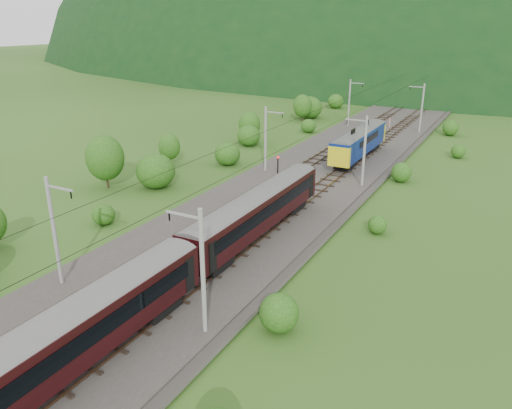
% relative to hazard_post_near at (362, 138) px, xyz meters
% --- Properties ---
extents(ground, '(600.00, 600.00, 0.00)m').
position_rel_hazard_post_near_xyz_m(ground, '(0.09, -52.29, -1.09)').
color(ground, '#2C4D18').
rests_on(ground, ground).
extents(railbed, '(14.00, 220.00, 0.30)m').
position_rel_hazard_post_near_xyz_m(railbed, '(0.09, -42.29, -0.94)').
color(railbed, '#38332D').
rests_on(railbed, ground).
extents(track_left, '(2.40, 220.00, 0.27)m').
position_rel_hazard_post_near_xyz_m(track_left, '(-2.31, -42.29, -0.72)').
color(track_left, brown).
rests_on(track_left, railbed).
extents(track_right, '(2.40, 220.00, 0.27)m').
position_rel_hazard_post_near_xyz_m(track_right, '(2.49, -42.29, -0.72)').
color(track_right, brown).
rests_on(track_right, railbed).
extents(catenary_left, '(2.54, 192.28, 8.00)m').
position_rel_hazard_post_near_xyz_m(catenary_left, '(-6.03, -20.29, 3.41)').
color(catenary_left, gray).
rests_on(catenary_left, railbed).
extents(catenary_right, '(2.54, 192.28, 8.00)m').
position_rel_hazard_post_near_xyz_m(catenary_right, '(6.21, -20.29, 3.41)').
color(catenary_right, gray).
rests_on(catenary_right, railbed).
extents(overhead_wires, '(4.83, 198.00, 0.03)m').
position_rel_hazard_post_near_xyz_m(overhead_wires, '(0.09, -42.29, 6.01)').
color(overhead_wires, black).
rests_on(overhead_wires, ground).
extents(mountain_main, '(504.00, 360.00, 244.00)m').
position_rel_hazard_post_near_xyz_m(mountain_main, '(0.09, 207.71, -1.09)').
color(mountain_main, black).
rests_on(mountain_main, ground).
extents(mountain_ridge, '(336.00, 280.00, 132.00)m').
position_rel_hazard_post_near_xyz_m(mountain_ridge, '(-119.91, 247.71, -1.09)').
color(mountain_ridge, black).
rests_on(mountain_ridge, ground).
extents(hazard_post_near, '(0.17, 0.17, 1.58)m').
position_rel_hazard_post_near_xyz_m(hazard_post_near, '(0.00, 0.00, 0.00)').
color(hazard_post_near, red).
rests_on(hazard_post_near, railbed).
extents(hazard_post_far, '(0.17, 0.17, 1.57)m').
position_rel_hazard_post_near_xyz_m(hazard_post_far, '(0.79, 13.77, -0.00)').
color(hazard_post_far, red).
rests_on(hazard_post_far, railbed).
extents(signal, '(0.27, 0.27, 2.46)m').
position_rel_hazard_post_near_xyz_m(signal, '(-3.77, -21.53, 0.66)').
color(signal, black).
rests_on(signal, railbed).
extents(vegetation_left, '(12.50, 144.76, 6.78)m').
position_rel_hazard_post_near_xyz_m(vegetation_left, '(-15.52, -34.08, 1.33)').
color(vegetation_left, '#184813').
rests_on(vegetation_left, ground).
extents(vegetation_right, '(6.59, 107.27, 2.33)m').
position_rel_hazard_post_near_xyz_m(vegetation_right, '(11.02, -40.39, -0.02)').
color(vegetation_right, '#184813').
rests_on(vegetation_right, ground).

